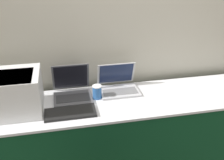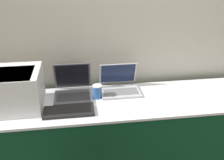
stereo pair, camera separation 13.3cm
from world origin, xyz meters
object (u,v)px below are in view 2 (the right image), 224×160
(laptop_left, at_px, (73,89))
(external_keyboard, at_px, (69,111))
(laptop_right, at_px, (120,85))
(coffee_cup, at_px, (97,91))
(printer, at_px, (12,89))

(laptop_left, bearing_deg, external_keyboard, -97.42)
(laptop_right, relative_size, coffee_cup, 2.95)
(laptop_right, relative_size, external_keyboard, 0.88)
(laptop_left, bearing_deg, coffee_cup, -20.95)
(laptop_left, distance_m, coffee_cup, 0.22)
(external_keyboard, xyz_separation_m, coffee_cup, (0.24, 0.20, 0.05))
(printer, xyz_separation_m, laptop_left, (0.47, 0.14, -0.11))
(printer, height_order, coffee_cup, printer)
(laptop_left, distance_m, laptop_right, 0.41)
(printer, bearing_deg, external_keyboard, -18.25)
(external_keyboard, height_order, coffee_cup, coffee_cup)
(laptop_right, bearing_deg, external_keyboard, -145.67)
(printer, relative_size, laptop_left, 1.42)
(external_keyboard, bearing_deg, laptop_left, 82.58)
(laptop_left, distance_m, external_keyboard, 0.29)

